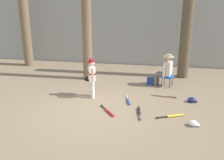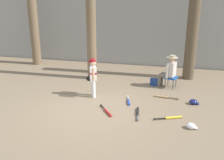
# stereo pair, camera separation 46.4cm
# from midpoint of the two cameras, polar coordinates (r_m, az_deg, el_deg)

# --- Properties ---
(ground_plane) EXTENTS (60.00, 60.00, 0.00)m
(ground_plane) POSITION_cam_midpoint_polar(r_m,az_deg,el_deg) (7.13, -2.86, -7.26)
(ground_plane) COLOR #7F6B51
(concrete_back_wall) EXTENTS (18.00, 0.36, 3.16)m
(concrete_back_wall) POSITION_cam_midpoint_polar(r_m,az_deg,el_deg) (12.23, 5.36, 11.04)
(concrete_back_wall) COLOR #9E9E99
(concrete_back_wall) RESTS_ON ground
(tree_near_player) EXTENTS (0.55, 0.55, 5.21)m
(tree_near_player) POSITION_cam_midpoint_polar(r_m,az_deg,el_deg) (9.64, -3.50, 13.74)
(tree_near_player) COLOR brown
(tree_near_player) RESTS_ON ground
(tree_behind_spectator) EXTENTS (0.67, 0.67, 5.74)m
(tree_behind_spectator) POSITION_cam_midpoint_polar(r_m,az_deg,el_deg) (10.16, 19.82, 14.12)
(tree_behind_spectator) COLOR brown
(tree_behind_spectator) RESTS_ON ground
(young_ballplayer) EXTENTS (0.47, 0.54, 1.31)m
(young_ballplayer) POSITION_cam_midpoint_polar(r_m,az_deg,el_deg) (7.95, -2.84, 1.19)
(young_ballplayer) COLOR white
(young_ballplayer) RESTS_ON ground
(folding_stool) EXTENTS (0.51, 0.51, 0.41)m
(folding_stool) POSITION_cam_midpoint_polar(r_m,az_deg,el_deg) (9.19, 14.94, 0.45)
(folding_stool) COLOR #194C9E
(folding_stool) RESTS_ON ground
(seated_spectator) EXTENTS (0.68, 0.54, 1.20)m
(seated_spectator) POSITION_cam_midpoint_polar(r_m,az_deg,el_deg) (9.15, 14.50, 2.20)
(seated_spectator) COLOR #6B6051
(seated_spectator) RESTS_ON ground
(handbag_beside_stool) EXTENTS (0.34, 0.19, 0.26)m
(handbag_beside_stool) POSITION_cam_midpoint_polar(r_m,az_deg,el_deg) (9.38, 11.34, -0.44)
(handbag_beside_stool) COLOR navy
(handbag_beside_stool) RESTS_ON ground
(tree_far_left) EXTENTS (0.57, 0.57, 5.88)m
(tree_far_left) POSITION_cam_midpoint_polar(r_m,az_deg,el_deg) (12.52, -17.02, 15.50)
(tree_far_left) COLOR brown
(tree_far_left) RESTS_ON ground
(bat_wood_tan) EXTENTS (0.77, 0.17, 0.07)m
(bat_wood_tan) POSITION_cam_midpoint_polar(r_m,az_deg,el_deg) (8.26, 13.42, -3.86)
(bat_wood_tan) COLOR tan
(bat_wood_tan) RESTS_ON ground
(bat_black_composite) EXTENTS (0.17, 0.80, 0.07)m
(bat_black_composite) POSITION_cam_midpoint_polar(r_m,az_deg,el_deg) (7.04, 7.86, -7.47)
(bat_black_composite) COLOR black
(bat_black_composite) RESTS_ON ground
(bat_yellow_trainer) EXTENTS (0.75, 0.38, 0.07)m
(bat_yellow_trainer) POSITION_cam_midpoint_polar(r_m,az_deg,el_deg) (6.92, 15.56, -8.46)
(bat_yellow_trainer) COLOR yellow
(bat_yellow_trainer) RESTS_ON ground
(bat_blue_youth) EXTENTS (0.23, 0.70, 0.07)m
(bat_blue_youth) POSITION_cam_midpoint_polar(r_m,az_deg,el_deg) (7.72, 5.58, -5.01)
(bat_blue_youth) COLOR #2347AD
(bat_blue_youth) RESTS_ON ground
(bat_red_barrel) EXTENTS (0.53, 0.67, 0.07)m
(bat_red_barrel) POSITION_cam_midpoint_polar(r_m,az_deg,el_deg) (7.01, 0.74, -7.41)
(bat_red_barrel) COLOR red
(bat_red_barrel) RESTS_ON ground
(batting_helmet_white) EXTENTS (0.27, 0.21, 0.16)m
(batting_helmet_white) POSITION_cam_midpoint_polar(r_m,az_deg,el_deg) (6.57, 19.87, -10.05)
(batting_helmet_white) COLOR silver
(batting_helmet_white) RESTS_ON ground
(batting_helmet_navy) EXTENTS (0.29, 0.22, 0.17)m
(batting_helmet_navy) POSITION_cam_midpoint_polar(r_m,az_deg,el_deg) (8.03, 19.98, -4.84)
(batting_helmet_navy) COLOR navy
(batting_helmet_navy) RESTS_ON ground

